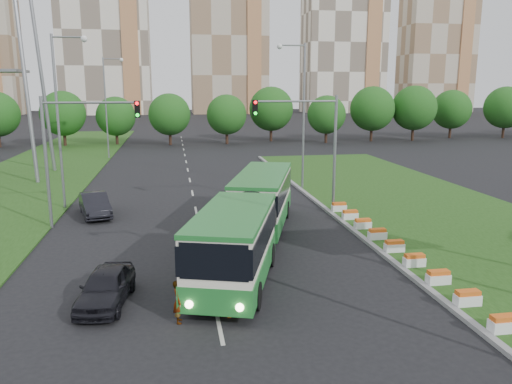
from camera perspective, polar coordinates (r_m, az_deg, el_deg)
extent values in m
plane|color=black|center=(24.32, 1.65, -8.56)|extent=(360.00, 360.00, 0.00)
cube|color=#1E4413|center=(36.00, 19.82, -2.38)|extent=(14.00, 60.00, 0.15)
cube|color=gray|center=(33.19, 9.28, -2.96)|extent=(0.30, 60.00, 0.18)
cube|color=#1E4413|center=(49.98, -25.07, 1.00)|extent=(12.00, 110.00, 0.10)
cylinder|color=gray|center=(34.42, 8.98, 4.22)|extent=(0.20, 0.20, 8.00)
cylinder|color=gray|center=(33.37, 4.62, 10.29)|extent=(5.50, 0.14, 0.14)
cube|color=black|center=(32.82, -0.12, 9.61)|extent=(0.32, 0.32, 1.00)
cylinder|color=gray|center=(32.57, -22.84, 3.01)|extent=(0.20, 0.20, 8.00)
cylinder|color=gray|center=(31.74, -18.47, 9.66)|extent=(5.50, 0.14, 0.14)
cube|color=black|center=(31.46, -13.41, 9.20)|extent=(0.32, 0.32, 1.00)
cube|color=#EDE4CE|center=(174.47, -16.95, 17.09)|extent=(28.00, 15.00, 52.00)
cube|color=#C0B39B|center=(174.24, -3.16, 17.24)|extent=(25.00, 15.00, 50.00)
cube|color=#EDE4CE|center=(182.94, 9.93, 16.36)|extent=(27.00, 15.00, 47.00)
cube|color=#C0B39B|center=(196.87, 19.88, 14.49)|extent=(24.00, 14.00, 40.00)
cube|color=silver|center=(21.39, 1.04, -6.05)|extent=(2.72, 7.50, 2.93)
cube|color=silver|center=(30.58, -2.24, -0.59)|extent=(2.72, 9.13, 2.93)
cylinder|color=black|center=(25.57, -0.76, -3.18)|extent=(2.72, 1.36, 2.72)
cube|color=#1F6E2C|center=(21.71, 1.03, -8.50)|extent=(2.80, 7.55, 1.03)
cube|color=#1F6E2C|center=(30.80, -2.23, -2.36)|extent=(2.80, 9.18, 1.03)
cube|color=black|center=(21.25, 1.04, -4.79)|extent=(2.80, 7.55, 1.14)
cube|color=black|center=(30.48, -2.25, 0.31)|extent=(2.80, 9.18, 1.14)
imported|color=black|center=(21.01, -16.78, -10.31)|extent=(2.29, 4.48, 1.46)
imported|color=black|center=(35.18, -17.94, -1.39)|extent=(2.84, 4.98, 1.55)
imported|color=gray|center=(18.86, -8.86, -12.26)|extent=(0.39, 0.59, 1.63)
cube|color=#DF5C0B|center=(19.36, -2.84, -13.02)|extent=(0.39, 0.34, 0.67)
cylinder|color=black|center=(19.32, -2.77, -13.92)|extent=(0.04, 0.16, 0.16)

